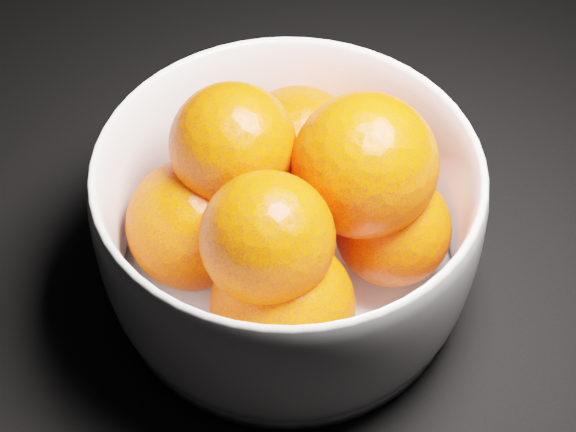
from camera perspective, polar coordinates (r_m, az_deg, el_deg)
name	(u,v)px	position (r m, az deg, el deg)	size (l,w,h in m)	color
bowl	(288,222)	(0.54, 0.00, -0.43)	(0.25, 0.25, 0.12)	silver
orange_pile	(289,205)	(0.53, 0.09, 0.79)	(0.21, 0.21, 0.14)	#FF3D00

